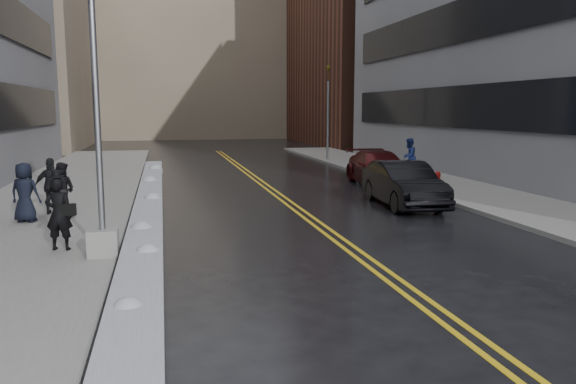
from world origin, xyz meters
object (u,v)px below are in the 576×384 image
traffic_signal (328,109)px  lamppost (99,149)px  pedestrian_b (62,190)px  car_black (404,184)px  pedestrian_fedora (59,214)px  pedestrian_east (409,156)px  pedestrian_c (25,192)px  fire_hydrant (437,179)px  car_maroon (379,168)px  pedestrian_d (52,186)px

traffic_signal → lamppost: bearing=-118.2°
lamppost → pedestrian_b: (-1.64, 5.01, -1.55)m
traffic_signal → car_black: (-2.21, -16.73, -2.62)m
traffic_signal → pedestrian_fedora: (-12.82, -21.27, -2.40)m
lamppost → pedestrian_b: bearing=108.1°
lamppost → car_black: 11.08m
pedestrian_east → car_black: pedestrian_east is taller
traffic_signal → pedestrian_b: (-13.44, -16.99, -2.42)m
lamppost → pedestrian_c: (-2.55, 4.40, -1.52)m
lamppost → pedestrian_fedora: 1.98m
fire_hydrant → car_maroon: bearing=120.0°
lamppost → pedestrian_fedora: bearing=144.5°
pedestrian_b → pedestrian_east: bearing=-126.7°
pedestrian_c → lamppost: bearing=137.0°
pedestrian_fedora → pedestrian_c: 3.98m
lamppost → car_black: size_ratio=1.60×
traffic_signal → pedestrian_d: bearing=-130.1°
pedestrian_d → pedestrian_east: pedestrian_east is taller
fire_hydrant → pedestrian_b: 14.26m
pedestrian_d → lamppost: bearing=107.0°
pedestrian_fedora → car_black: 11.54m
car_black → car_maroon: bearing=80.7°
pedestrian_d → car_black: size_ratio=0.37×
pedestrian_c → pedestrian_east: bearing=-134.7°
pedestrian_b → car_black: (11.23, 0.26, -0.20)m
pedestrian_c → car_black: (12.14, 0.87, -0.23)m
pedestrian_c → pedestrian_fedora: bearing=129.5°
pedestrian_c → car_maroon: pedestrian_c is taller
pedestrian_fedora → lamppost: bearing=155.6°
pedestrian_d → car_black: (11.61, -0.31, -0.24)m
fire_hydrant → pedestrian_c: pedestrian_c is taller
traffic_signal → pedestrian_fedora: traffic_signal is taller
traffic_signal → car_black: size_ratio=1.26×
pedestrian_fedora → car_maroon: (11.82, 9.87, -0.24)m
lamppost → pedestrian_d: size_ratio=4.34×
lamppost → pedestrian_c: lamppost is taller
pedestrian_fedora → pedestrian_east: 18.90m
traffic_signal → car_black: bearing=-97.5°
pedestrian_d → pedestrian_c: bearing=63.0°
pedestrian_d → car_maroon: 13.77m
pedestrian_d → car_maroon: bearing=-161.6°
pedestrian_b → pedestrian_d: size_ratio=0.95×
pedestrian_c → car_maroon: size_ratio=0.33×
lamppost → pedestrian_fedora: (-1.02, 0.73, -1.53)m
fire_hydrant → pedestrian_d: size_ratio=0.42×
pedestrian_fedora → car_maroon: bearing=-129.0°
fire_hydrant → pedestrian_east: pedestrian_east is taller
lamppost → traffic_signal: size_ratio=1.27×
lamppost → car_maroon: size_ratio=1.44×
pedestrian_d → pedestrian_b: bearing=120.7°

